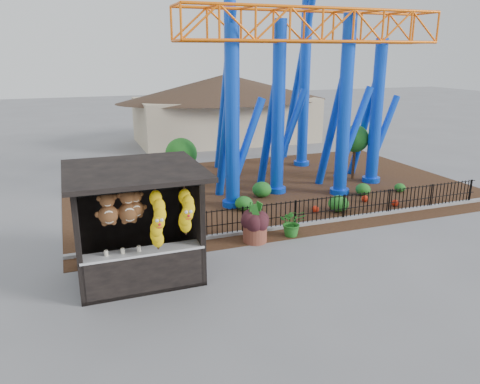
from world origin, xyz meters
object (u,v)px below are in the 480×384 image
object	(u,v)px
prize_booth	(138,226)
potted_plant	(292,222)
roller_coaster	(293,42)
terracotta_planter	(255,233)

from	to	relation	value
prize_booth	potted_plant	size ratio (longest dim) A/B	3.59
prize_booth	roller_coaster	xyz separation A→B (m)	(8.12, 7.34, 4.90)
roller_coaster	potted_plant	size ratio (longest dim) A/B	11.29
terracotta_planter	potted_plant	distance (m)	1.38
roller_coaster	potted_plant	bearing A→B (deg)	-115.21
terracotta_planter	potted_plant	world-z (taller)	potted_plant
potted_plant	roller_coaster	bearing A→B (deg)	85.56
prize_booth	terracotta_planter	size ratio (longest dim) A/B	4.42
prize_booth	terracotta_planter	distance (m)	4.35
prize_booth	potted_plant	distance (m)	5.59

